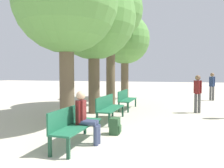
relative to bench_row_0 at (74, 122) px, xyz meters
The scene contains 11 objects.
bench_row_0 is the anchor object (origin of this frame).
bench_row_1 2.62m from the bench_row_0, 90.00° to the left, with size 0.49×1.78×0.87m.
bench_row_2 5.25m from the bench_row_0, 90.00° to the left, with size 0.49×1.78×0.87m.
tree_row_0 3.85m from the bench_row_0, 123.23° to the left, with size 3.24×3.24×5.52m.
tree_row_1 5.29m from the bench_row_0, 104.95° to the left, with size 3.47×3.47×5.69m.
tree_row_2 7.68m from the bench_row_0, 99.48° to the left, with size 3.30×3.30×6.56m.
tree_row_3 10.00m from the bench_row_0, 96.35° to the left, with size 3.22×3.22×5.50m.
person_seated 0.30m from the bench_row_0, 25.88° to the left, with size 0.57×0.32×1.24m.
backpack 1.30m from the bench_row_0, 57.44° to the left, with size 0.28×0.29×0.44m.
pedestrian_near 10.85m from the bench_row_0, 66.64° to the left, with size 0.34×0.29×1.69m.
pedestrian_far 6.02m from the bench_row_0, 59.07° to the left, with size 0.32×0.27×1.58m.
Camera 1 is at (0.06, -3.79, 1.64)m, focal length 35.00 mm.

